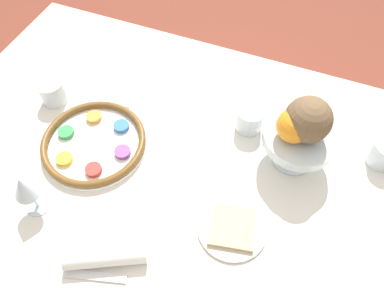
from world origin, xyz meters
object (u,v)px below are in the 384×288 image
at_px(seder_plate, 94,143).
at_px(cup_near, 384,153).
at_px(cup_mid, 250,119).
at_px(bread_plate, 232,228).
at_px(cup_far, 53,92).
at_px(wine_glass, 24,188).
at_px(orange_fruit, 294,126).
at_px(fruit_stand, 299,140).
at_px(coconut, 308,120).
at_px(napkin_roll, 106,256).

xyz_separation_m(seder_plate, cup_near, (0.76, 0.25, 0.02)).
bearing_deg(cup_mid, bread_plate, -80.13).
bearing_deg(bread_plate, seder_plate, 168.08).
distance_m(bread_plate, cup_mid, 0.32).
bearing_deg(cup_far, seder_plate, -27.78).
distance_m(cup_near, cup_far, 0.97).
distance_m(wine_glass, orange_fruit, 0.66).
bearing_deg(bread_plate, fruit_stand, 70.82).
height_order(fruit_stand, bread_plate, fruit_stand).
bearing_deg(coconut, orange_fruit, -145.12).
bearing_deg(bread_plate, cup_near, 47.17).
height_order(cup_near, cup_far, same).
distance_m(wine_glass, cup_far, 0.37).
bearing_deg(fruit_stand, seder_plate, -162.90).
bearing_deg(cup_far, orange_fruit, 3.41).
height_order(fruit_stand, coconut, coconut).
bearing_deg(cup_near, napkin_roll, -137.27).
xyz_separation_m(seder_plate, bread_plate, (0.44, -0.09, -0.01)).
distance_m(cup_mid, cup_far, 0.60).
xyz_separation_m(coconut, bread_plate, (-0.09, -0.26, -0.16)).
bearing_deg(bread_plate, cup_far, 162.80).
xyz_separation_m(coconut, cup_mid, (-0.15, 0.06, -0.14)).
distance_m(seder_plate, cup_near, 0.80).
height_order(seder_plate, coconut, coconut).
relative_size(orange_fruit, napkin_roll, 0.46).
xyz_separation_m(orange_fruit, cup_near, (0.25, 0.10, -0.12)).
bearing_deg(seder_plate, orange_fruit, 16.25).
height_order(seder_plate, fruit_stand, fruit_stand).
bearing_deg(cup_mid, coconut, -22.11).
distance_m(wine_glass, bread_plate, 0.50).
bearing_deg(wine_glass, napkin_roll, -13.43).
bearing_deg(cup_mid, orange_fruit, -32.87).
bearing_deg(fruit_stand, wine_glass, -146.18).
bearing_deg(fruit_stand, orange_fruit, -147.08).
bearing_deg(cup_far, fruit_stand, 4.52).
bearing_deg(bread_plate, coconut, 70.59).
bearing_deg(cup_near, fruit_stand, -159.68).
bearing_deg(cup_mid, napkin_roll, -111.13).
distance_m(wine_glass, cup_mid, 0.62).
relative_size(coconut, napkin_roll, 0.62).
bearing_deg(coconut, napkin_roll, -127.69).
xyz_separation_m(fruit_stand, cup_far, (-0.73, -0.06, -0.05)).
xyz_separation_m(coconut, cup_far, (-0.73, -0.06, -0.14)).
height_order(coconut, cup_mid, coconut).
xyz_separation_m(wine_glass, cup_far, (-0.16, 0.32, -0.06)).
xyz_separation_m(fruit_stand, coconut, (0.00, 0.00, 0.08)).
bearing_deg(seder_plate, napkin_roll, -54.79).
bearing_deg(napkin_roll, fruit_stand, 52.31).
xyz_separation_m(wine_glass, bread_plate, (0.48, 0.13, -0.09)).
relative_size(cup_mid, cup_far, 1.00).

